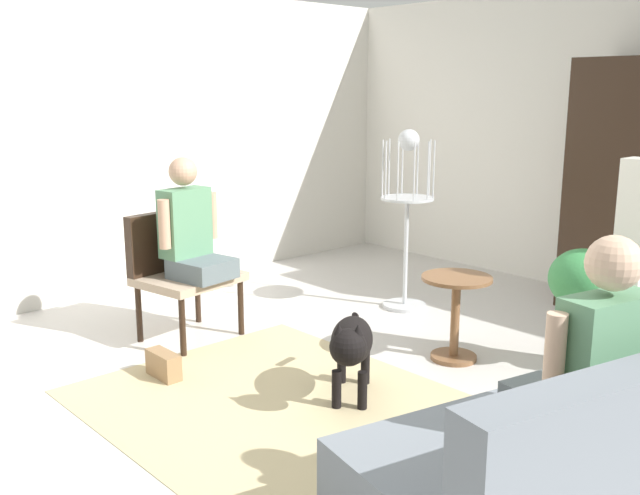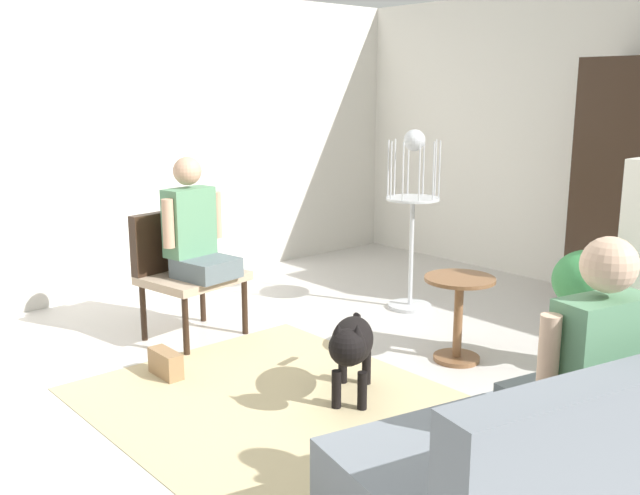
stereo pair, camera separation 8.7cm
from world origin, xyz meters
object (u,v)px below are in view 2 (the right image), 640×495
at_px(potted_plant, 586,293).
at_px(person_on_couch, 588,358).
at_px(armchair, 182,262).
at_px(couch, 593,467).
at_px(column_lamp, 636,272).
at_px(dog, 351,344).
at_px(handbag, 166,364).
at_px(round_end_table, 458,310).
at_px(bird_cage_stand, 412,211).
at_px(person_on_armchair, 194,229).

bearing_deg(potted_plant, person_on_couch, -61.55).
relative_size(armchair, person_on_couch, 1.12).
bearing_deg(couch, column_lamp, 111.57).
xyz_separation_m(potted_plant, column_lamp, (0.23, 0.17, 0.16)).
bearing_deg(dog, handbag, -148.33).
bearing_deg(round_end_table, armchair, -146.79).
bearing_deg(bird_cage_stand, column_lamp, -1.05).
height_order(dog, bird_cage_stand, bird_cage_stand).
xyz_separation_m(round_end_table, dog, (-0.01, -0.98, -0.01)).
bearing_deg(handbag, dog, 31.67).
xyz_separation_m(person_on_couch, potted_plant, (-0.86, 1.58, -0.23)).
bearing_deg(round_end_table, person_on_couch, -36.98).
height_order(person_on_armchair, bird_cage_stand, bird_cage_stand).
xyz_separation_m(person_on_couch, column_lamp, (-0.63, 1.75, -0.07)).
distance_m(bird_cage_stand, handbag, 2.38).
bearing_deg(handbag, bird_cage_stand, 88.80).
height_order(bird_cage_stand, column_lamp, bird_cage_stand).
bearing_deg(dog, round_end_table, 89.40).
bearing_deg(person_on_armchair, potted_plant, 34.94).
height_order(column_lamp, handbag, column_lamp).
bearing_deg(handbag, person_on_armchair, 131.97).
relative_size(person_on_armchair, potted_plant, 1.05).
xyz_separation_m(couch, bird_cage_stand, (-2.56, 1.77, 0.52)).
xyz_separation_m(person_on_couch, round_end_table, (-1.51, 1.13, -0.40)).
distance_m(armchair, round_end_table, 2.02).
bearing_deg(dog, bird_cage_stand, 121.36).
distance_m(person_on_couch, person_on_armchair, 3.04).
relative_size(person_on_couch, potted_plant, 1.02).
distance_m(dog, bird_cage_stand, 1.96).
height_order(armchair, column_lamp, column_lamp).
xyz_separation_m(bird_cage_stand, potted_plant, (1.65, -0.20, -0.30)).
height_order(armchair, round_end_table, armchair).
bearing_deg(bird_cage_stand, armchair, -111.25).
bearing_deg(potted_plant, round_end_table, -145.31).
xyz_separation_m(dog, handbag, (-1.04, -0.64, -0.27)).
distance_m(dog, handbag, 1.25).
height_order(round_end_table, handbag, round_end_table).
distance_m(person_on_couch, potted_plant, 1.81).
distance_m(round_end_table, column_lamp, 1.12).
distance_m(couch, bird_cage_stand, 3.16).
height_order(dog, handbag, dog).
height_order(couch, person_on_armchair, person_on_armchair).
bearing_deg(armchair, dog, 4.27).
distance_m(couch, person_on_couch, 0.46).
bearing_deg(armchair, column_lamp, 33.88).
distance_m(armchair, column_lamp, 3.08).
height_order(armchair, person_on_armchair, person_on_armchair).
bearing_deg(column_lamp, person_on_couch, -70.12).
xyz_separation_m(armchair, bird_cage_stand, (0.68, 1.75, 0.27)).
bearing_deg(handbag, round_end_table, 57.04).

